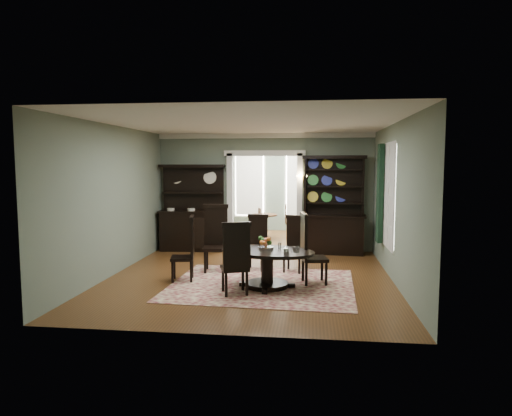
{
  "coord_description": "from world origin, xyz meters",
  "views": [
    {
      "loc": [
        1.17,
        -8.68,
        2.23
      ],
      "look_at": [
        0.06,
        0.6,
        1.32
      ],
      "focal_mm": 32.0,
      "sensor_mm": 36.0,
      "label": 1
    }
  ],
  "objects_px": {
    "dining_table": "(267,261)",
    "welsh_dresser": "(334,218)",
    "sideboard": "(192,220)",
    "parlor_table": "(264,223)"
  },
  "relations": [
    {
      "from": "dining_table",
      "to": "sideboard",
      "type": "xyz_separation_m",
      "value": [
        -2.27,
        3.37,
        0.3
      ]
    },
    {
      "from": "sideboard",
      "to": "welsh_dresser",
      "type": "relative_size",
      "value": 0.91
    },
    {
      "from": "dining_table",
      "to": "parlor_table",
      "type": "bearing_deg",
      "value": 110.36
    },
    {
      "from": "welsh_dresser",
      "to": "parlor_table",
      "type": "xyz_separation_m",
      "value": [
        -1.95,
        2.0,
        -0.4
      ]
    },
    {
      "from": "dining_table",
      "to": "welsh_dresser",
      "type": "height_order",
      "value": "welsh_dresser"
    },
    {
      "from": "dining_table",
      "to": "welsh_dresser",
      "type": "xyz_separation_m",
      "value": [
        1.35,
        3.36,
        0.41
      ]
    },
    {
      "from": "dining_table",
      "to": "welsh_dresser",
      "type": "distance_m",
      "value": 3.64
    },
    {
      "from": "dining_table",
      "to": "welsh_dresser",
      "type": "relative_size",
      "value": 0.8
    },
    {
      "from": "sideboard",
      "to": "parlor_table",
      "type": "xyz_separation_m",
      "value": [
        1.66,
        1.99,
        -0.29
      ]
    },
    {
      "from": "welsh_dresser",
      "to": "parlor_table",
      "type": "height_order",
      "value": "welsh_dresser"
    }
  ]
}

